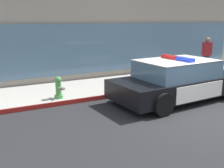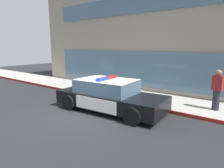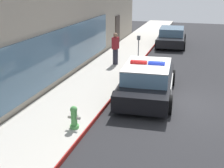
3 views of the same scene
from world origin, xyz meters
name	(u,v)px [view 1 (image 1 of 3)]	position (x,y,z in m)	size (l,w,h in m)	color
ground	(194,114)	(0.00, 0.00, 0.00)	(48.00, 48.00, 0.00)	#262628
sidewalk	(125,84)	(0.00, 3.91, 0.07)	(48.00, 2.65, 0.15)	#B2ADA3
curb_red_paint	(144,91)	(0.00, 2.57, 0.08)	(28.80, 0.04, 0.14)	maroon
storefront_building	(112,3)	(2.90, 10.64, 3.66)	(23.88, 10.80, 7.33)	gray
police_cruiser	(179,80)	(0.56, 1.34, 0.68)	(4.93, 2.37, 1.49)	black
fire_hydrant	(59,88)	(-3.12, 2.92, 0.50)	(0.34, 0.39, 0.73)	#4C994C
pedestrian_on_sidewalk	(206,55)	(4.38, 3.77, 1.01)	(0.44, 0.33, 1.71)	#23232D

